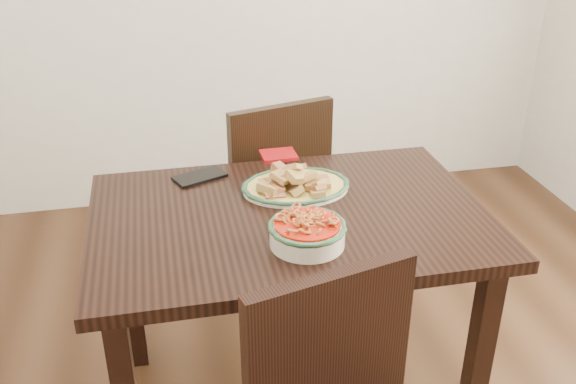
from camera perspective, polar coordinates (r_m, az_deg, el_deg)
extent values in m
cube|color=black|center=(1.92, 0.12, -2.40)|extent=(1.17, 0.78, 0.04)
cube|color=black|center=(2.05, 16.54, -14.24)|extent=(0.06, 0.06, 0.71)
cube|color=black|center=(2.35, -13.85, -7.89)|extent=(0.06, 0.06, 0.71)
cube|color=black|center=(2.50, 10.08, -5.19)|extent=(0.06, 0.06, 0.71)
cube|color=black|center=(2.70, -2.36, -0.34)|extent=(0.51, 0.51, 0.04)
cube|color=black|center=(3.01, -0.71, -2.13)|extent=(0.04, 0.04, 0.41)
cube|color=black|center=(2.89, -6.76, -3.62)|extent=(0.04, 0.04, 0.41)
cube|color=black|center=(2.75, 2.46, -5.21)|extent=(0.04, 0.04, 0.41)
cube|color=black|center=(2.62, -4.08, -7.01)|extent=(0.04, 0.04, 0.41)
cube|color=black|center=(2.44, -0.58, 2.83)|extent=(0.42, 0.15, 0.44)
cube|color=black|center=(1.52, 3.67, -14.16)|extent=(0.42, 0.14, 0.44)
ellipsoid|color=beige|center=(2.04, 0.69, 0.40)|extent=(0.34, 0.25, 0.02)
ellipsoid|color=gold|center=(2.04, 0.69, 0.55)|extent=(0.33, 0.24, 0.01)
torus|color=#1B3B26|center=(2.03, 0.69, 0.60)|extent=(0.26, 0.26, 0.01)
cylinder|color=silver|center=(1.74, 1.72, -3.79)|extent=(0.21, 0.21, 0.06)
torus|color=#1C3E23|center=(1.73, 1.73, -3.05)|extent=(0.22, 0.22, 0.02)
cylinder|color=#A31607|center=(1.73, 1.73, -2.91)|extent=(0.18, 0.18, 0.01)
cube|color=black|center=(2.14, -7.87, 1.36)|extent=(0.19, 0.15, 0.01)
cube|color=maroon|center=(2.28, -0.85, 3.31)|extent=(0.13, 0.11, 0.01)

